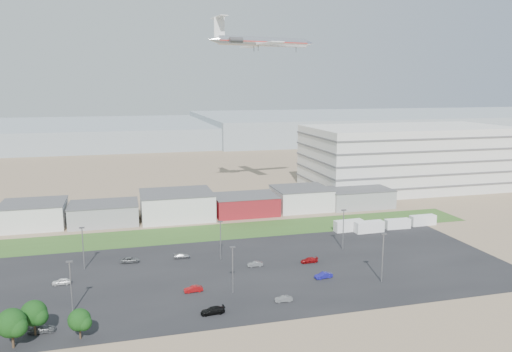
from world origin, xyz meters
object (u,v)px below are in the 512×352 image
object	(u,v)px
parked_car_7	(255,264)
parked_car_12	(309,260)
airliner	(263,42)
parked_car_3	(213,310)
parked_car_6	(182,256)
parked_car_5	(62,281)
parked_car_9	(130,260)
parked_car_1	(323,275)
parked_car_10	(42,329)
box_trailer_a	(349,226)
parked_car_13	(284,299)
parked_car_4	(193,289)

from	to	relation	value
parked_car_7	parked_car_12	world-z (taller)	parked_car_12
airliner	parked_car_3	world-z (taller)	airliner
parked_car_6	parked_car_7	distance (m)	18.52
parked_car_5	parked_car_12	world-z (taller)	parked_car_5
parked_car_9	parked_car_12	world-z (taller)	parked_car_9
parked_car_6	parked_car_9	xyz separation A→B (m)	(-12.18, 0.24, 0.03)
parked_car_1	parked_car_5	bearing A→B (deg)	-109.11
airliner	parked_car_7	xyz separation A→B (m)	(-20.72, -66.51, -55.68)
parked_car_1	parked_car_12	xyz separation A→B (m)	(0.51, 9.93, -0.05)
parked_car_10	parked_car_6	bearing A→B (deg)	-38.67
parked_car_5	parked_car_6	world-z (taller)	parked_car_5
box_trailer_a	parked_car_9	bearing A→B (deg)	-172.54
box_trailer_a	parked_car_5	size ratio (longest dim) A/B	2.21
parked_car_9	parked_car_10	bearing A→B (deg)	160.79
parked_car_10	box_trailer_a	bearing A→B (deg)	-58.54
parked_car_5	parked_car_1	bearing A→B (deg)	77.94
parked_car_5	parked_car_10	bearing A→B (deg)	-3.18
parked_car_6	parked_car_5	bearing A→B (deg)	114.49
parked_car_10	parked_car_12	distance (m)	59.34
airliner	parked_car_1	size ratio (longest dim) A/B	10.33
parked_car_1	parked_car_5	size ratio (longest dim) A/B	1.03
airliner	parked_car_13	world-z (taller)	airliner
parked_car_9	parked_car_12	bearing A→B (deg)	-98.38
parked_car_4	box_trailer_a	bearing A→B (deg)	118.99
parked_car_4	parked_car_9	size ratio (longest dim) A/B	0.86
parked_car_10	parked_car_3	bearing A→B (deg)	-88.42
parked_car_5	parked_car_13	world-z (taller)	parked_car_5
parked_car_1	parked_car_6	xyz separation A→B (m)	(-28.09, 20.73, -0.07)
parked_car_3	parked_car_9	xyz separation A→B (m)	(-14.05, 31.67, -0.04)
airliner	parked_car_13	distance (m)	104.78
airliner	parked_car_13	xyz separation A→B (m)	(-20.32, -86.40, -55.70)
box_trailer_a	parked_car_3	size ratio (longest dim) A/B	1.89
parked_car_7	parked_car_13	size ratio (longest dim) A/B	1.03
parked_car_3	parked_car_12	xyz separation A→B (m)	(26.73, 20.63, -0.05)
parked_car_1	parked_car_13	distance (m)	15.09
box_trailer_a	airliner	bearing A→B (deg)	103.07
parked_car_12	parked_car_4	bearing A→B (deg)	-70.62
parked_car_1	airliner	bearing A→B (deg)	166.28
parked_car_5	parked_car_13	distance (m)	46.90
parked_car_1	parked_car_4	bearing A→B (deg)	-97.72
parked_car_10	parked_car_12	bearing A→B (deg)	-67.44
box_trailer_a	parked_car_3	xyz separation A→B (m)	(-47.07, -42.14, -0.93)
box_trailer_a	parked_car_1	size ratio (longest dim) A/B	2.15
box_trailer_a	parked_car_10	world-z (taller)	box_trailer_a
parked_car_6	box_trailer_a	bearing A→B (deg)	-73.32
parked_car_4	parked_car_13	bearing A→B (deg)	56.98
parked_car_4	parked_car_10	distance (m)	28.95
airliner	parked_car_6	distance (m)	87.33
parked_car_13	parked_car_4	bearing A→B (deg)	-115.14
box_trailer_a	parked_car_5	bearing A→B (deg)	-167.11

